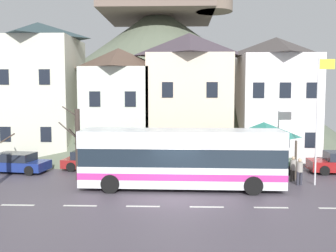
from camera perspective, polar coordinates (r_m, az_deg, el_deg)
name	(u,v)px	position (r m, az deg, el deg)	size (l,w,h in m)	color
ground_plane	(175,201)	(19.70, 1.05, -10.93)	(40.00, 60.00, 0.07)	#4E4751
townhouse_00	(40,91)	(32.99, -18.32, 4.86)	(6.04, 6.10, 10.89)	beige
townhouse_01	(119,104)	(31.16, -7.21, 3.18)	(5.16, 5.68, 8.82)	silver
townhouse_02	(189,97)	(30.78, 3.09, 4.26)	(6.37, 5.73, 9.97)	beige
townhouse_03	(275,99)	(31.82, 15.40, 3.81)	(5.64, 6.07, 9.63)	white
hilltop_castle	(159,69)	(47.22, -1.35, 8.40)	(42.97, 42.97, 23.30)	#5A6450
transit_bus	(182,159)	(21.70, 2.02, -4.86)	(11.21, 2.87, 3.29)	silver
bus_shelter	(264,130)	(26.34, 13.85, -0.59)	(3.60, 3.60, 3.41)	#473D33
parked_car_00	(18,163)	(28.12, -21.20, -5.05)	(4.18, 2.44, 1.30)	navy
parked_car_01	(95,161)	(27.41, -10.59, -5.02)	(4.72, 2.27, 1.33)	maroon
parked_car_03	(263,162)	(26.83, 13.81, -5.19)	(4.05, 2.00, 1.43)	#315A35
pedestrian_00	(293,167)	(24.80, 17.85, -5.79)	(0.34, 0.34, 1.51)	#38332D
pedestrian_01	(300,170)	(23.86, 18.73, -6.16)	(0.37, 0.36, 1.57)	#2D2D38
public_bench	(230,160)	(28.44, 9.12, -4.99)	(1.71, 0.48, 0.87)	brown
flagpole	(318,112)	(23.79, 21.19, 1.86)	(0.95, 0.10, 7.30)	silver
bare_tree_01	(77,144)	(24.33, -13.13, -2.53)	(1.35, 2.10, 4.51)	#382D28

